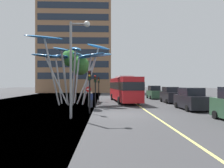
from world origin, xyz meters
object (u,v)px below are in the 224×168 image
(pedestrian, at_px, (92,100))
(no_entry_sign, at_px, (88,93))
(traffic_light_kerb_far, at_px, (95,84))
(car_side_street, at_px, (154,93))
(leaf_sculpture, at_px, (74,56))
(traffic_light_island_mid, at_px, (99,84))
(red_bus, at_px, (124,88))
(traffic_light_kerb_near, at_px, (90,83))
(car_parked_mid, at_px, (191,99))
(car_parked_far, at_px, (170,95))
(street_lamp, at_px, (75,56))

(pedestrian, xyz_separation_m, no_entry_sign, (-0.39, 0.69, 0.66))
(traffic_light_kerb_far, bearing_deg, car_side_street, 52.96)
(leaf_sculpture, distance_m, traffic_light_island_mid, 5.62)
(red_bus, distance_m, traffic_light_kerb_near, 11.42)
(car_side_street, bearing_deg, traffic_light_island_mid, -151.16)
(leaf_sculpture, bearing_deg, car_side_street, 34.13)
(traffic_light_kerb_near, xyz_separation_m, car_side_street, (9.53, 16.37, -1.62))
(traffic_light_kerb_far, xyz_separation_m, no_entry_sign, (-0.81, 1.03, -1.03))
(car_parked_mid, distance_m, no_entry_sign, 10.65)
(red_bus, bearing_deg, traffic_light_kerb_far, -119.01)
(red_bus, xyz_separation_m, car_parked_mid, (5.79, -8.39, -0.94))
(traffic_light_island_mid, height_order, pedestrian, traffic_light_island_mid)
(traffic_light_kerb_near, relative_size, car_side_street, 0.88)
(car_parked_far, height_order, no_entry_sign, no_entry_sign)
(traffic_light_kerb_far, height_order, car_side_street, traffic_light_kerb_far)
(traffic_light_kerb_far, distance_m, no_entry_sign, 1.66)
(car_parked_mid, height_order, no_entry_sign, no_entry_sign)
(leaf_sculpture, xyz_separation_m, pedestrian, (2.49, -3.67, -5.15))
(street_lamp, xyz_separation_m, no_entry_sign, (0.33, 7.46, -3.09))
(traffic_light_island_mid, height_order, car_parked_mid, traffic_light_island_mid)
(car_parked_mid, bearing_deg, traffic_light_island_mid, 135.87)
(street_lamp, distance_m, no_entry_sign, 8.08)
(traffic_light_kerb_near, height_order, car_side_street, traffic_light_kerb_near)
(car_parked_mid, height_order, street_lamp, street_lamp)
(traffic_light_island_mid, relative_size, no_entry_sign, 1.55)
(pedestrian, distance_m, no_entry_sign, 1.03)
(traffic_light_island_mid, bearing_deg, pedestrian, -94.48)
(traffic_light_island_mid, xyz_separation_m, pedestrian, (-0.54, -6.89, -1.67))
(traffic_light_island_mid, height_order, no_entry_sign, traffic_light_island_mid)
(red_bus, height_order, traffic_light_island_mid, red_bus)
(traffic_light_island_mid, xyz_separation_m, street_lamp, (-1.26, -13.66, 2.08))
(leaf_sculpture, relative_size, traffic_light_island_mid, 3.09)
(car_parked_mid, distance_m, car_parked_far, 7.08)
(car_parked_mid, bearing_deg, traffic_light_kerb_far, 169.14)
(traffic_light_kerb_near, xyz_separation_m, traffic_light_kerb_far, (0.28, 4.12, -0.11))
(traffic_light_kerb_near, height_order, car_parked_far, traffic_light_kerb_near)
(traffic_light_kerb_far, distance_m, pedestrian, 1.77)
(traffic_light_island_mid, distance_m, pedestrian, 7.11)
(car_side_street, bearing_deg, no_entry_sign, -131.86)
(traffic_light_island_mid, distance_m, car_parked_mid, 13.07)
(red_bus, bearing_deg, no_entry_sign, -128.76)
(car_side_street, height_order, street_lamp, street_lamp)
(leaf_sculpture, relative_size, pedestrian, 6.38)
(leaf_sculpture, bearing_deg, car_parked_mid, -25.25)
(traffic_light_kerb_far, xyz_separation_m, traffic_light_island_mid, (0.12, 7.23, -0.01))
(car_parked_mid, height_order, car_parked_far, car_parked_mid)
(traffic_light_island_mid, distance_m, no_entry_sign, 6.35)
(car_parked_far, height_order, pedestrian, car_parked_far)
(car_parked_far, distance_m, no_entry_sign, 11.35)
(car_parked_far, relative_size, car_side_street, 0.98)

